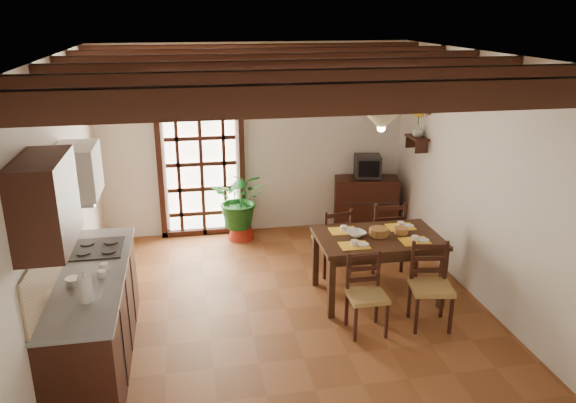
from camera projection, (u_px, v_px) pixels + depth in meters
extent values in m
plane|color=brown|center=(286.00, 309.00, 6.38)|extent=(5.00, 5.00, 0.00)
cube|color=silver|center=(255.00, 140.00, 8.24)|extent=(4.50, 0.02, 2.80)
cube|color=silver|center=(356.00, 310.00, 3.60)|extent=(4.50, 0.02, 2.80)
cube|color=silver|center=(62.00, 205.00, 5.53)|extent=(0.02, 5.00, 2.80)
cube|color=silver|center=(482.00, 180.00, 6.31)|extent=(0.02, 5.00, 2.80)
cube|color=white|center=(286.00, 55.00, 5.47)|extent=(4.50, 5.00, 0.02)
cube|color=black|center=(345.00, 99.00, 3.55)|extent=(4.50, 0.14, 0.20)
cube|color=black|center=(315.00, 82.00, 4.33)|extent=(4.50, 0.14, 0.20)
cube|color=black|center=(294.00, 71.00, 5.11)|extent=(4.50, 0.14, 0.20)
cube|color=black|center=(278.00, 63.00, 5.89)|extent=(4.50, 0.14, 0.20)
cube|color=black|center=(266.00, 57.00, 6.67)|extent=(4.50, 0.14, 0.20)
cube|color=black|center=(257.00, 52.00, 7.45)|extent=(4.50, 0.14, 0.20)
cube|color=white|center=(201.00, 163.00, 8.19)|extent=(1.01, 0.02, 2.11)
cube|color=black|center=(197.00, 84.00, 7.78)|extent=(1.26, 0.10, 0.08)
cube|color=black|center=(160.00, 166.00, 8.04)|extent=(0.08, 0.10, 2.28)
cube|color=black|center=(242.00, 162.00, 8.25)|extent=(0.08, 0.10, 2.28)
cube|color=black|center=(201.00, 164.00, 8.13)|extent=(1.01, 0.03, 2.02)
cube|color=black|center=(96.00, 318.00, 5.33)|extent=(0.60, 2.20, 0.88)
cube|color=slate|center=(90.00, 275.00, 5.18)|extent=(0.64, 2.25, 0.04)
cube|color=tan|center=(54.00, 254.00, 5.06)|extent=(0.02, 2.20, 0.50)
cube|color=black|center=(45.00, 203.00, 4.20)|extent=(0.35, 0.80, 0.70)
cube|color=white|center=(78.00, 171.00, 5.40)|extent=(0.38, 0.60, 0.50)
cube|color=silver|center=(81.00, 197.00, 5.49)|extent=(0.32, 0.55, 0.04)
cube|color=black|center=(98.00, 249.00, 5.69)|extent=(0.50, 0.55, 0.02)
cylinder|color=white|center=(85.00, 289.00, 4.64)|extent=(0.11, 0.11, 0.24)
cylinder|color=silver|center=(74.00, 283.00, 4.92)|extent=(0.14, 0.14, 0.10)
cube|color=#311B10|center=(378.00, 238.00, 6.44)|extent=(1.41, 0.92, 0.05)
cube|color=#311B10|center=(378.00, 244.00, 6.46)|extent=(1.27, 0.83, 0.10)
cube|color=#311B10|center=(416.00, 251.00, 7.03)|extent=(0.07, 0.07, 0.71)
cube|color=#311B10|center=(316.00, 258.00, 6.82)|extent=(0.07, 0.07, 0.71)
cube|color=#311B10|center=(442.00, 279.00, 6.30)|extent=(0.07, 0.07, 0.71)
cube|color=#311B10|center=(331.00, 288.00, 6.09)|extent=(0.07, 0.07, 0.71)
cube|color=olive|center=(367.00, 296.00, 5.80)|extent=(0.39, 0.37, 0.05)
cube|color=black|center=(363.00, 271.00, 5.88)|extent=(0.39, 0.03, 0.42)
cube|color=black|center=(366.00, 314.00, 5.87)|extent=(0.37, 0.35, 0.42)
cube|color=olive|center=(431.00, 288.00, 5.91)|extent=(0.48, 0.47, 0.05)
cube|color=black|center=(429.00, 261.00, 5.99)|extent=(0.42, 0.11, 0.46)
cube|color=black|center=(430.00, 306.00, 5.98)|extent=(0.46, 0.44, 0.45)
cube|color=olive|center=(332.00, 240.00, 7.16)|extent=(0.48, 0.46, 0.05)
cube|color=black|center=(338.00, 228.00, 6.94)|extent=(0.41, 0.11, 0.45)
cube|color=black|center=(332.00, 255.00, 7.23)|extent=(0.45, 0.44, 0.44)
cube|color=olive|center=(385.00, 234.00, 7.27)|extent=(0.46, 0.44, 0.05)
cube|color=black|center=(390.00, 222.00, 7.02)|extent=(0.44, 0.06, 0.48)
cube|color=black|center=(384.00, 250.00, 7.34)|extent=(0.44, 0.42, 0.47)
cube|color=yellow|center=(355.00, 245.00, 6.16)|extent=(0.32, 0.24, 0.01)
cube|color=yellow|center=(415.00, 241.00, 6.28)|extent=(0.32, 0.24, 0.01)
cube|color=yellow|center=(343.00, 231.00, 6.57)|extent=(0.32, 0.24, 0.01)
cube|color=yellow|center=(400.00, 226.00, 6.69)|extent=(0.32, 0.24, 0.01)
cylinder|color=olive|center=(379.00, 232.00, 6.41)|extent=(0.22, 0.22, 0.09)
imported|color=white|center=(356.00, 234.00, 6.42)|extent=(0.27, 0.27, 0.05)
cube|color=black|center=(366.00, 203.00, 8.60)|extent=(1.02, 0.62, 0.81)
cube|color=black|center=(368.00, 166.00, 8.41)|extent=(0.44, 0.41, 0.32)
cube|color=black|center=(371.00, 169.00, 8.25)|extent=(0.31, 0.08, 0.24)
cube|color=white|center=(354.00, 114.00, 8.37)|extent=(0.25, 0.03, 0.32)
cone|color=maroon|center=(241.00, 231.00, 8.31)|extent=(0.39, 0.39, 0.24)
imported|color=#144C19|center=(240.00, 202.00, 8.16)|extent=(2.38, 2.16, 2.27)
cube|color=black|center=(417.00, 138.00, 7.73)|extent=(0.20, 0.42, 0.03)
cube|color=black|center=(422.00, 147.00, 7.60)|extent=(0.18, 0.03, 0.18)
cube|color=black|center=(412.00, 141.00, 7.92)|extent=(0.18, 0.03, 0.18)
imported|color=#B2BFB2|center=(418.00, 130.00, 7.70)|extent=(0.15, 0.15, 0.15)
sphere|color=yellow|center=(419.00, 115.00, 7.63)|extent=(0.14, 0.14, 0.14)
cylinder|color=#144C19|center=(418.00, 126.00, 7.68)|extent=(0.01, 0.01, 0.28)
cube|color=brown|center=(426.00, 101.00, 7.59)|extent=(0.03, 0.32, 0.32)
cube|color=#C3B292|center=(425.00, 101.00, 7.58)|extent=(0.01, 0.26, 0.26)
cylinder|color=black|center=(383.00, 86.00, 5.97)|extent=(0.01, 0.01, 0.70)
cone|color=beige|center=(382.00, 121.00, 6.09)|extent=(0.36, 0.36, 0.14)
sphere|color=#FFD88C|center=(381.00, 128.00, 6.12)|extent=(0.09, 0.09, 0.09)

